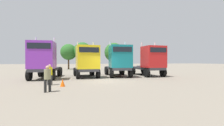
# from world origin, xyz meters

# --- Properties ---
(ground) EXTENTS (200.00, 200.00, 0.00)m
(ground) POSITION_xyz_m (0.00, 0.00, 0.00)
(ground) COLOR gray
(semi_truck_purple) EXTENTS (2.92, 6.57, 4.47)m
(semi_truck_purple) POSITION_xyz_m (-6.15, 2.84, 1.99)
(semi_truck_purple) COLOR #333338
(semi_truck_purple) RESTS_ON ground
(semi_truck_yellow) EXTENTS (2.90, 5.93, 4.21)m
(semi_truck_yellow) POSITION_xyz_m (-1.65, 3.42, 1.91)
(semi_truck_yellow) COLOR #333338
(semi_truck_yellow) RESTS_ON ground
(semi_truck_teal) EXTENTS (3.02, 6.62, 4.33)m
(semi_truck_teal) POSITION_xyz_m (2.22, 3.43, 1.95)
(semi_truck_teal) COLOR #333338
(semi_truck_teal) RESTS_ON ground
(semi_truck_red) EXTENTS (2.80, 6.54, 4.32)m
(semi_truck_red) POSITION_xyz_m (6.29, 3.32, 1.91)
(semi_truck_red) COLOR #333338
(semi_truck_red) RESTS_ON ground
(visitor_in_hivis) EXTENTS (0.53, 0.53, 1.64)m
(visitor_in_hivis) POSITION_xyz_m (-4.95, -1.71, 0.95)
(visitor_in_hivis) COLOR #373737
(visitor_in_hivis) RESTS_ON ground
(visitor_with_camera) EXTENTS (0.55, 0.55, 1.63)m
(visitor_with_camera) POSITION_xyz_m (-4.66, -4.68, 0.94)
(visitor_with_camera) COLOR #242424
(visitor_with_camera) RESTS_ON ground
(traffic_cone_mid) EXTENTS (0.36, 0.36, 0.55)m
(traffic_cone_mid) POSITION_xyz_m (-3.91, -2.66, 0.28)
(traffic_cone_mid) COLOR #F2590C
(traffic_cone_mid) RESTS_ON ground
(oak_far_left) EXTENTS (3.82, 3.82, 6.00)m
(oak_far_left) POSITION_xyz_m (-4.34, 24.03, 4.07)
(oak_far_left) COLOR #4C3823
(oak_far_left) RESTS_ON ground
(oak_far_centre) EXTENTS (4.34, 4.34, 6.42)m
(oak_far_centre) POSITION_xyz_m (-1.11, 23.38, 4.24)
(oak_far_centre) COLOR #4C3823
(oak_far_centre) RESTS_ON ground
(oak_far_right) EXTENTS (4.40, 4.40, 6.17)m
(oak_far_right) POSITION_xyz_m (5.95, 20.70, 3.96)
(oak_far_right) COLOR #4C3823
(oak_far_right) RESTS_ON ground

